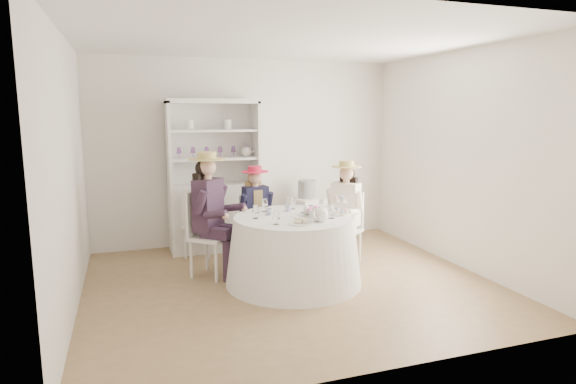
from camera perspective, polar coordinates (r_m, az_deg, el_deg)
name	(u,v)px	position (r m, az deg, el deg)	size (l,w,h in m)	color
ground	(291,284)	(5.60, 0.33, -10.82)	(4.50, 4.50, 0.00)	olive
ceiling	(291,39)	(5.31, 0.36, 17.68)	(4.50, 4.50, 0.00)	white
wall_back	(247,152)	(7.20, -4.87, 4.71)	(4.50, 4.50, 0.00)	silver
wall_front	(383,196)	(3.48, 11.16, -0.51)	(4.50, 4.50, 0.00)	silver
wall_left	(67,175)	(5.03, -24.68, 1.85)	(4.50, 4.50, 0.00)	silver
wall_right	(461,160)	(6.38, 19.86, 3.58)	(4.50, 4.50, 0.00)	silver
tea_table	(294,250)	(5.52, 0.66, -6.88)	(1.55, 1.55, 0.78)	white
hutch	(215,197)	(6.87, -8.70, -0.62)	(1.35, 0.73, 2.12)	silver
side_table	(306,220)	(7.27, 2.20, -3.30)	(0.43, 0.43, 0.67)	silver
hatbox	(307,189)	(7.18, 2.22, 0.36)	(0.26, 0.26, 0.26)	black
guest_left	(210,207)	(5.71, -9.20, -1.79)	(0.64, 0.62, 1.49)	silver
guest_mid	(256,207)	(6.32, -3.81, -1.83)	(0.46, 0.48, 1.25)	silver
guest_right	(345,206)	(6.21, 6.77, -1.66)	(0.57, 0.55, 1.33)	silver
spare_chair	(198,220)	(6.58, -10.65, -3.31)	(0.50, 0.50, 0.94)	silver
teacup_a	(269,212)	(5.51, -2.25, -2.40)	(0.08, 0.08, 0.06)	white
teacup_b	(288,208)	(5.71, -0.01, -1.95)	(0.07, 0.07, 0.07)	white
teacup_c	(310,210)	(5.63, 2.67, -2.09)	(0.10, 0.10, 0.08)	white
flower_bowl	(312,213)	(5.52, 2.91, -2.46)	(0.20, 0.20, 0.05)	white
flower_arrangement	(312,210)	(5.39, 2.83, -2.11)	(0.17, 0.17, 0.07)	pink
table_teapot	(321,215)	(5.18, 3.89, -2.70)	(0.23, 0.16, 0.17)	white
sandwich_plate	(301,222)	(5.08, 1.60, -3.61)	(0.28, 0.28, 0.06)	white
cupcake_stand	(340,208)	(5.54, 6.14, -1.89)	(0.23, 0.23, 0.21)	white
stemware_set	(294,210)	(5.41, 0.67, -2.14)	(0.92, 0.92, 0.15)	white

